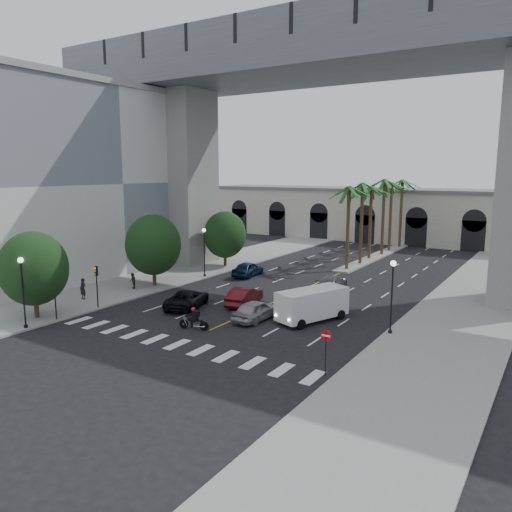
# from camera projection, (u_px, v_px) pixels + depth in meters

# --- Properties ---
(ground) EXTENTS (140.00, 140.00, 0.00)m
(ground) POSITION_uv_depth(u_px,v_px,m) (192.00, 338.00, 34.47)
(ground) COLOR black
(ground) RESTS_ON ground
(sidewalk_left) EXTENTS (8.00, 100.00, 0.15)m
(sidewalk_left) POSITION_uv_depth(u_px,v_px,m) (173.00, 275.00, 54.85)
(sidewalk_left) COLOR gray
(sidewalk_left) RESTS_ON ground
(sidewalk_right) EXTENTS (8.00, 100.00, 0.15)m
(sidewalk_right) POSITION_uv_depth(u_px,v_px,m) (463.00, 317.00, 39.04)
(sidewalk_right) COLOR gray
(sidewalk_right) RESTS_ON ground
(median) EXTENTS (2.00, 24.00, 0.20)m
(median) POSITION_uv_depth(u_px,v_px,m) (375.00, 257.00, 66.09)
(median) COLOR gray
(median) RESTS_ON ground
(building_left) EXTENTS (16.50, 32.50, 20.60)m
(building_left) POSITION_uv_depth(u_px,v_px,m) (74.00, 180.00, 56.92)
(building_left) COLOR silver
(building_left) RESTS_ON ground
(pier_building) EXTENTS (71.00, 10.50, 8.50)m
(pier_building) POSITION_uv_depth(u_px,v_px,m) (412.00, 216.00, 79.53)
(pier_building) COLOR silver
(pier_building) RESTS_ON ground
(bridge) EXTENTS (75.00, 13.00, 26.00)m
(bridge) POSITION_uv_depth(u_px,v_px,m) (362.00, 96.00, 47.82)
(bridge) COLOR gray
(bridge) RESTS_ON ground
(palm_a) EXTENTS (3.20, 3.20, 10.30)m
(palm_a) POSITION_uv_depth(u_px,v_px,m) (349.00, 191.00, 56.23)
(palm_a) COLOR #47331E
(palm_a) RESTS_ON ground
(palm_b) EXTENTS (3.20, 3.20, 10.60)m
(palm_b) POSITION_uv_depth(u_px,v_px,m) (363.00, 188.00, 59.46)
(palm_b) COLOR #47331E
(palm_b) RESTS_ON ground
(palm_c) EXTENTS (3.20, 3.20, 10.10)m
(palm_c) POSITION_uv_depth(u_px,v_px,m) (371.00, 190.00, 63.02)
(palm_c) COLOR #47331E
(palm_c) RESTS_ON ground
(palm_d) EXTENTS (3.20, 3.20, 10.90)m
(palm_d) POSITION_uv_depth(u_px,v_px,m) (385.00, 184.00, 66.04)
(palm_d) COLOR #47331E
(palm_d) RESTS_ON ground
(palm_e) EXTENTS (3.20, 3.20, 10.40)m
(palm_e) POSITION_uv_depth(u_px,v_px,m) (392.00, 186.00, 69.58)
(palm_e) COLOR #47331E
(palm_e) RESTS_ON ground
(palm_f) EXTENTS (3.20, 3.20, 10.70)m
(palm_f) POSITION_uv_depth(u_px,v_px,m) (402.00, 184.00, 72.71)
(palm_f) COLOR #47331E
(palm_f) RESTS_ON ground
(street_tree_near) EXTENTS (5.20, 5.20, 6.89)m
(street_tree_near) POSITION_uv_depth(u_px,v_px,m) (33.00, 269.00, 38.14)
(street_tree_near) COLOR #382616
(street_tree_near) RESTS_ON ground
(street_tree_mid) EXTENTS (5.44, 5.44, 7.21)m
(street_tree_mid) POSITION_uv_depth(u_px,v_px,m) (153.00, 245.00, 48.93)
(street_tree_mid) COLOR #382616
(street_tree_mid) RESTS_ON ground
(street_tree_far) EXTENTS (5.04, 5.04, 6.68)m
(street_tree_far) POSITION_uv_depth(u_px,v_px,m) (225.00, 235.00, 58.97)
(street_tree_far) COLOR #382616
(street_tree_far) RESTS_ON ground
(lamp_post_left_near) EXTENTS (0.40, 0.40, 5.35)m
(lamp_post_left_near) POSITION_uv_depth(u_px,v_px,m) (23.00, 287.00, 35.76)
(lamp_post_left_near) COLOR black
(lamp_post_left_near) RESTS_ON ground
(lamp_post_left_far) EXTENTS (0.40, 0.40, 5.35)m
(lamp_post_left_far) POSITION_uv_depth(u_px,v_px,m) (204.00, 248.00, 53.25)
(lamp_post_left_far) COLOR black
(lamp_post_left_far) RESTS_ON ground
(lamp_post_right) EXTENTS (0.40, 0.40, 5.35)m
(lamp_post_right) POSITION_uv_depth(u_px,v_px,m) (392.00, 291.00, 34.57)
(lamp_post_right) COLOR black
(lamp_post_right) RESTS_ON ground
(traffic_signal_near) EXTENTS (0.25, 0.18, 3.65)m
(traffic_signal_near) POSITION_uv_depth(u_px,v_px,m) (54.00, 289.00, 37.92)
(traffic_signal_near) COLOR black
(traffic_signal_near) RESTS_ON ground
(traffic_signal_far) EXTENTS (0.25, 0.18, 3.65)m
(traffic_signal_far) POSITION_uv_depth(u_px,v_px,m) (97.00, 280.00, 41.25)
(traffic_signal_far) COLOR black
(traffic_signal_far) RESTS_ON ground
(motorcycle_rider) EXTENTS (2.30, 0.74, 1.68)m
(motorcycle_rider) POSITION_uv_depth(u_px,v_px,m) (195.00, 320.00, 36.17)
(motorcycle_rider) COLOR black
(motorcycle_rider) RESTS_ON ground
(car_a) EXTENTS (2.05, 4.71, 1.58)m
(car_a) POSITION_uv_depth(u_px,v_px,m) (256.00, 310.00, 38.53)
(car_a) COLOR #9B9B9F
(car_a) RESTS_ON ground
(car_b) EXTENTS (2.46, 4.98, 1.57)m
(car_b) POSITION_uv_depth(u_px,v_px,m) (244.00, 296.00, 42.75)
(car_b) COLOR #501015
(car_b) RESTS_ON ground
(car_c) EXTENTS (4.19, 5.96, 1.51)m
(car_c) POSITION_uv_depth(u_px,v_px,m) (187.00, 299.00, 42.02)
(car_c) COLOR black
(car_c) RESTS_ON ground
(car_d) EXTENTS (2.54, 5.09, 1.42)m
(car_d) POSITION_uv_depth(u_px,v_px,m) (332.00, 283.00, 48.22)
(car_d) COLOR #5D5D62
(car_d) RESTS_ON ground
(car_e) EXTENTS (2.38, 4.92, 1.62)m
(car_e) POSITION_uv_depth(u_px,v_px,m) (248.00, 269.00, 54.40)
(car_e) COLOR #0D223E
(car_e) RESTS_ON ground
(cargo_van) EXTENTS (4.14, 6.22, 2.49)m
(cargo_van) POSITION_uv_depth(u_px,v_px,m) (312.00, 304.00, 38.13)
(cargo_van) COLOR silver
(cargo_van) RESTS_ON ground
(pedestrian_a) EXTENTS (0.71, 0.49, 1.87)m
(pedestrian_a) POSITION_uv_depth(u_px,v_px,m) (83.00, 289.00, 44.14)
(pedestrian_a) COLOR black
(pedestrian_a) RESTS_ON sidewalk_left
(pedestrian_b) EXTENTS (0.95, 0.93, 1.55)m
(pedestrian_b) POSITION_uv_depth(u_px,v_px,m) (133.00, 281.00, 47.99)
(pedestrian_b) COLOR black
(pedestrian_b) RESTS_ON sidewalk_left
(do_not_enter_sign) EXTENTS (0.67, 0.06, 2.72)m
(do_not_enter_sign) POSITION_uv_depth(u_px,v_px,m) (326.00, 343.00, 27.82)
(do_not_enter_sign) COLOR black
(do_not_enter_sign) RESTS_ON ground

